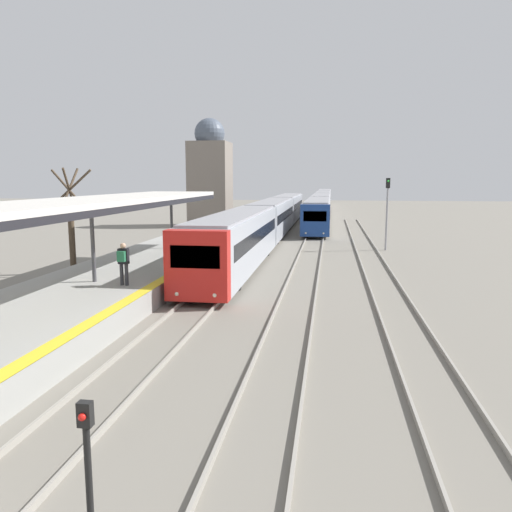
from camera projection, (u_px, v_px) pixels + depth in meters
The scene contains 8 objects.
platform_canopy at pixel (92, 202), 19.68m from camera, with size 4.00×25.18×3.34m.
person_on_platform at pixel (123, 261), 19.27m from camera, with size 0.40×0.40×1.66m.
train_near at pixel (272, 217), 43.55m from camera, with size 2.53×50.10×3.16m.
train_far at pixel (322, 202), 73.31m from camera, with size 2.47×65.79×3.05m.
signal_post_near at pixel (87, 451), 6.99m from camera, with size 0.20×0.21×1.92m.
signal_mast_far at pixel (387, 205), 34.97m from camera, with size 0.28×0.29×5.08m.
distant_domed_building at pixel (210, 176), 53.58m from camera, with size 4.17×4.17×11.42m.
bare_tree_background at pixel (71, 225), 26.23m from camera, with size 2.55×1.60×5.57m.
Camera 1 is at (5.07, -3.29, 4.95)m, focal length 35.00 mm.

